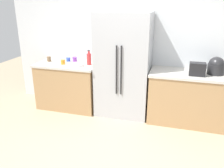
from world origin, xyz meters
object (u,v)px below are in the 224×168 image
at_px(toaster, 197,69).
at_px(rice_cooker, 216,66).
at_px(cup_d, 63,62).
at_px(cup_a, 49,59).
at_px(cup_c, 75,59).
at_px(cup_b, 68,59).
at_px(bowl_a, 78,65).
at_px(refrigerator, 123,66).
at_px(bottle_a, 89,59).

height_order(toaster, rice_cooker, rice_cooker).
bearing_deg(cup_d, cup_a, 161.76).
distance_m(toaster, cup_c, 2.31).
xyz_separation_m(cup_b, bowl_a, (0.35, -0.30, -0.01)).
relative_size(refrigerator, cup_b, 22.35).
height_order(cup_b, bowl_a, cup_b).
relative_size(rice_cooker, cup_d, 3.34).
bearing_deg(cup_c, bottle_a, -23.04).
height_order(refrigerator, rice_cooker, refrigerator).
distance_m(rice_cooker, bottle_a, 2.21).
bearing_deg(bowl_a, rice_cooker, 4.54).
height_order(bottle_a, cup_c, bottle_a).
relative_size(rice_cooker, bottle_a, 1.04).
bearing_deg(rice_cooker, cup_a, -179.91).
bearing_deg(cup_b, bowl_a, -40.88).
relative_size(toaster, cup_c, 2.84).
height_order(cup_a, cup_b, cup_a).
relative_size(toaster, cup_b, 3.00).
bearing_deg(refrigerator, cup_b, 172.24).
relative_size(cup_c, cup_d, 1.02).
xyz_separation_m(cup_b, cup_c, (0.13, 0.02, 0.01)).
height_order(cup_d, bowl_a, cup_d).
distance_m(bottle_a, cup_a, 0.86).
xyz_separation_m(refrigerator, cup_d, (-1.15, -0.08, 0.01)).
relative_size(cup_d, bowl_a, 0.47).
distance_m(refrigerator, bowl_a, 0.83).
height_order(refrigerator, cup_c, refrigerator).
xyz_separation_m(cup_c, cup_d, (-0.12, -0.26, -0.00)).
bearing_deg(refrigerator, cup_c, 169.93).
distance_m(cup_b, cup_c, 0.13).
distance_m(refrigerator, bottle_a, 0.67).
bearing_deg(bottle_a, cup_c, 156.96).
distance_m(bottle_a, bowl_a, 0.24).
bearing_deg(cup_c, rice_cooker, -3.07).
height_order(cup_b, cup_c, cup_c).
height_order(bottle_a, bowl_a, bottle_a).
xyz_separation_m(bottle_a, cup_c, (-0.36, 0.16, -0.07)).
xyz_separation_m(cup_b, cup_d, (0.01, -0.24, 0.01)).
height_order(toaster, bottle_a, bottle_a).
bearing_deg(rice_cooker, cup_d, -177.34).
height_order(refrigerator, toaster, refrigerator).
relative_size(rice_cooker, cup_b, 3.45).
bearing_deg(cup_a, refrigerator, -1.50).
relative_size(bottle_a, cup_b, 3.30).
relative_size(toaster, bowl_a, 1.37).
relative_size(bottle_a, bowl_a, 1.51).
bearing_deg(cup_d, bottle_a, 12.61).
bearing_deg(cup_b, cup_c, 10.75).
distance_m(rice_cooker, bowl_a, 2.37).
xyz_separation_m(bottle_a, cup_a, (-0.85, 0.01, -0.07)).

